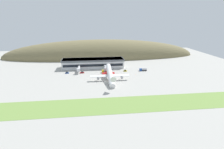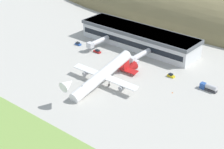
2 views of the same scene
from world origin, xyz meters
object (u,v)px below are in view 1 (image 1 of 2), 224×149
object	(u,v)px
service_car_0	(125,71)
service_car_2	(82,72)
jetway_1	(106,68)
terminal_building	(93,63)
traffic_cone_0	(136,74)
cargo_airplane	(110,75)
box_truck	(105,71)
traffic_cone_1	(103,78)
fuel_truck	(143,70)
service_car_1	(67,73)
jetway_0	(79,69)

from	to	relation	value
service_car_0	service_car_2	distance (m)	46.41
jetway_1	service_car_2	bearing A→B (deg)	-171.33
service_car_2	terminal_building	bearing A→B (deg)	60.84
traffic_cone_0	service_car_0	bearing A→B (deg)	124.27
terminal_building	cargo_airplane	size ratio (longest dim) A/B	1.44
service_car_0	cargo_airplane	bearing A→B (deg)	-125.73
cargo_airplane	traffic_cone_0	distance (m)	32.01
box_truck	traffic_cone_1	size ratio (longest dim) A/B	12.30
cargo_airplane	traffic_cone_0	xyz separation A→B (m)	(28.17, 14.34, -5.01)
service_car_2	cargo_airplane	bearing A→B (deg)	-43.87
fuel_truck	traffic_cone_0	world-z (taller)	fuel_truck
service_car_2	box_truck	bearing A→B (deg)	-0.63
jetway_1	traffic_cone_1	size ratio (longest dim) A/B	28.88
service_car_1	cargo_airplane	bearing A→B (deg)	-32.20
jetway_0	service_car_1	size ratio (longest dim) A/B	4.39
service_car_0	box_truck	xyz separation A→B (m)	(-22.07, -1.49, 0.83)
service_car_2	box_truck	distance (m)	24.34
service_car_0	box_truck	size ratio (longest dim) A/B	0.53
service_car_0	fuel_truck	distance (m)	19.90
traffic_cone_1	service_car_2	bearing A→B (deg)	138.53
jetway_0	service_car_1	distance (m)	12.86
jetway_1	service_car_2	xyz separation A→B (m)	(-25.22, -3.84, -3.29)
service_car_2	service_car_1	bearing A→B (deg)	176.68
traffic_cone_1	terminal_building	bearing A→B (deg)	101.78
traffic_cone_0	cargo_airplane	bearing A→B (deg)	-153.03
service_car_0	service_car_1	size ratio (longest dim) A/B	1.02
jetway_0	traffic_cone_1	distance (m)	32.84
jetway_1	cargo_airplane	bearing A→B (deg)	-86.76
service_car_1	box_truck	distance (m)	39.95
cargo_airplane	service_car_1	distance (m)	50.45
jetway_0	box_truck	distance (m)	28.36
cargo_airplane	traffic_cone_1	xyz separation A→B (m)	(-6.52, 7.85, -5.01)
service_car_0	service_car_1	xyz separation A→B (m)	(-62.00, -0.31, 0.01)
jetway_1	service_car_0	world-z (taller)	jetway_1
jetway_0	fuel_truck	distance (m)	69.98
fuel_truck	box_truck	distance (m)	41.96
terminal_building	traffic_cone_1	xyz separation A→B (m)	(8.28, -39.72, -5.50)
service_car_1	service_car_2	size ratio (longest dim) A/B	0.82
service_car_1	box_truck	xyz separation A→B (m)	(39.93, -1.17, 0.82)
jetway_1	service_car_2	size ratio (longest dim) A/B	3.70
terminal_building	fuel_truck	size ratio (longest dim) A/B	8.76
jetway_1	traffic_cone_1	bearing A→B (deg)	-102.47
cargo_airplane	traffic_cone_1	world-z (taller)	cargo_airplane
box_truck	traffic_cone_1	xyz separation A→B (m)	(-3.93, -17.75, -1.24)
terminal_building	traffic_cone_1	world-z (taller)	terminal_building
service_car_1	service_car_2	distance (m)	15.63
jetway_1	service_car_1	world-z (taller)	jetway_1
service_car_2	box_truck	world-z (taller)	box_truck
service_car_0	traffic_cone_0	world-z (taller)	service_car_0
service_car_1	box_truck	world-z (taller)	box_truck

